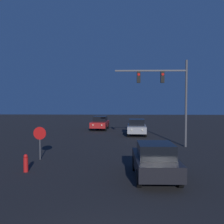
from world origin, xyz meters
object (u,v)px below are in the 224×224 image
object	(u,v)px
car_mid	(137,127)
traffic_signal_mast	(168,89)
car_near	(155,160)
fire_hydrant	(26,163)
stop_sign	(40,137)
car_far	(100,123)

from	to	relation	value
car_mid	traffic_signal_mast	distance (m)	7.87
car_near	car_mid	xyz separation A→B (m)	(0.14, 14.77, 0.00)
fire_hydrant	car_mid	bearing A→B (deg)	64.40
traffic_signal_mast	stop_sign	world-z (taller)	traffic_signal_mast
car_near	fire_hydrant	xyz separation A→B (m)	(-6.54, 0.84, -0.40)
car_far	stop_sign	xyz separation A→B (m)	(-2.50, -16.07, 0.58)
car_near	stop_sign	distance (m)	7.54
car_far	fire_hydrant	bearing A→B (deg)	86.87
stop_sign	fire_hydrant	distance (m)	2.84
car_mid	car_near	bearing A→B (deg)	92.49
car_near	fire_hydrant	bearing A→B (deg)	172.05
traffic_signal_mast	stop_sign	xyz separation A→B (m)	(-8.82, -4.64, -3.15)
car_near	car_mid	distance (m)	14.77
car_far	stop_sign	bearing A→B (deg)	85.29
traffic_signal_mast	fire_hydrant	bearing A→B (deg)	-140.01
car_mid	fire_hydrant	world-z (taller)	car_mid
traffic_signal_mast	car_near	bearing A→B (deg)	-104.90
car_far	fire_hydrant	size ratio (longest dim) A/B	4.69
car_near	car_mid	bearing A→B (deg)	88.84
car_far	car_mid	bearing A→B (deg)	135.91
car_far	fire_hydrant	world-z (taller)	car_far
stop_sign	car_near	bearing A→B (deg)	-27.78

